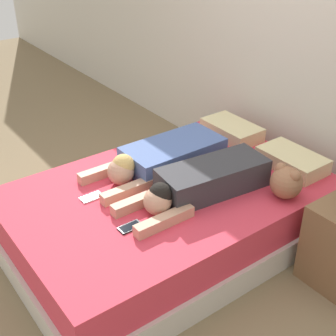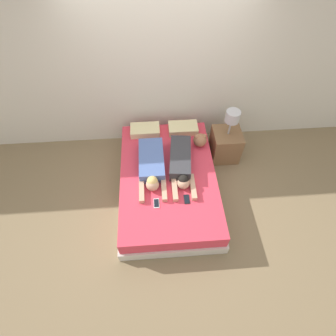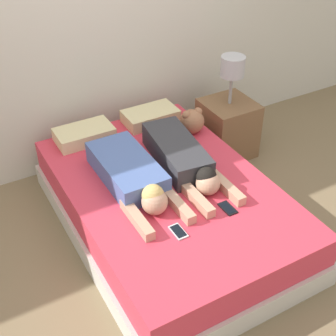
{
  "view_description": "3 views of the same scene",
  "coord_description": "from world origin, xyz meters",
  "px_view_note": "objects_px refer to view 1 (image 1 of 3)",
  "views": [
    {
      "loc": [
        2.14,
        -1.59,
        2.13
      ],
      "look_at": [
        0.0,
        0.0,
        0.58
      ],
      "focal_mm": 50.0,
      "sensor_mm": 36.0,
      "label": 1
    },
    {
      "loc": [
        -0.16,
        -2.24,
        3.56
      ],
      "look_at": [
        0.0,
        0.0,
        0.58
      ],
      "focal_mm": 28.0,
      "sensor_mm": 36.0,
      "label": 2
    },
    {
      "loc": [
        -1.35,
        -2.39,
        2.58
      ],
      "look_at": [
        0.0,
        0.0,
        0.58
      ],
      "focal_mm": 50.0,
      "sensor_mm": 36.0,
      "label": 3
    }
  ],
  "objects_px": {
    "bed": "(168,214)",
    "person_right": "(201,183)",
    "cell_phone_right": "(130,227)",
    "plush_toy": "(286,182)",
    "person_left": "(162,158)",
    "cell_phone_left": "(92,197)",
    "pillow_head_left": "(232,130)",
    "pillow_head_right": "(292,160)"
  },
  "relations": [
    {
      "from": "cell_phone_left",
      "to": "pillow_head_right",
      "type": "bearing_deg",
      "value": 69.53
    },
    {
      "from": "pillow_head_left",
      "to": "person_left",
      "type": "relative_size",
      "value": 0.46
    },
    {
      "from": "pillow_head_right",
      "to": "plush_toy",
      "type": "bearing_deg",
      "value": -55.59
    },
    {
      "from": "pillow_head_left",
      "to": "plush_toy",
      "type": "height_order",
      "value": "plush_toy"
    },
    {
      "from": "person_right",
      "to": "pillow_head_left",
      "type": "bearing_deg",
      "value": 123.97
    },
    {
      "from": "pillow_head_right",
      "to": "cell_phone_right",
      "type": "distance_m",
      "value": 1.33
    },
    {
      "from": "bed",
      "to": "person_left",
      "type": "bearing_deg",
      "value": 153.53
    },
    {
      "from": "person_left",
      "to": "cell_phone_left",
      "type": "relative_size",
      "value": 7.21
    },
    {
      "from": "plush_toy",
      "to": "pillow_head_left",
      "type": "bearing_deg",
      "value": 158.74
    },
    {
      "from": "person_left",
      "to": "person_right",
      "type": "xyz_separation_m",
      "value": [
        0.43,
        -0.0,
        0.01
      ]
    },
    {
      "from": "pillow_head_left",
      "to": "person_left",
      "type": "distance_m",
      "value": 0.77
    },
    {
      "from": "pillow_head_left",
      "to": "plush_toy",
      "type": "relative_size",
      "value": 2.14
    },
    {
      "from": "pillow_head_right",
      "to": "person_right",
      "type": "distance_m",
      "value": 0.78
    },
    {
      "from": "pillow_head_left",
      "to": "cell_phone_right",
      "type": "xyz_separation_m",
      "value": [
        0.54,
        -1.33,
        -0.05
      ]
    },
    {
      "from": "cell_phone_left",
      "to": "cell_phone_right",
      "type": "distance_m",
      "value": 0.42
    },
    {
      "from": "bed",
      "to": "person_right",
      "type": "relative_size",
      "value": 2.01
    },
    {
      "from": "pillow_head_left",
      "to": "plush_toy",
      "type": "xyz_separation_m",
      "value": [
        0.86,
        -0.33,
        0.06
      ]
    },
    {
      "from": "person_right",
      "to": "cell_phone_right",
      "type": "bearing_deg",
      "value": -87.4
    },
    {
      "from": "bed",
      "to": "person_left",
      "type": "relative_size",
      "value": 2.06
    },
    {
      "from": "person_left",
      "to": "cell_phone_left",
      "type": "distance_m",
      "value": 0.6
    },
    {
      "from": "pillow_head_left",
      "to": "cell_phone_right",
      "type": "bearing_deg",
      "value": -67.79
    },
    {
      "from": "person_left",
      "to": "plush_toy",
      "type": "height_order",
      "value": "plush_toy"
    },
    {
      "from": "plush_toy",
      "to": "pillow_head_right",
      "type": "bearing_deg",
      "value": 124.41
    },
    {
      "from": "person_left",
      "to": "person_right",
      "type": "relative_size",
      "value": 0.97
    },
    {
      "from": "pillow_head_left",
      "to": "pillow_head_right",
      "type": "xyz_separation_m",
      "value": [
        0.63,
        0.0,
        0.0
      ]
    },
    {
      "from": "pillow_head_left",
      "to": "cell_phone_left",
      "type": "relative_size",
      "value": 3.29
    },
    {
      "from": "pillow_head_right",
      "to": "person_right",
      "type": "bearing_deg",
      "value": -98.52
    },
    {
      "from": "pillow_head_left",
      "to": "pillow_head_right",
      "type": "relative_size",
      "value": 1.0
    },
    {
      "from": "person_left",
      "to": "cell_phone_left",
      "type": "bearing_deg",
      "value": -86.16
    },
    {
      "from": "person_right",
      "to": "cell_phone_left",
      "type": "xyz_separation_m",
      "value": [
        -0.39,
        -0.59,
        -0.09
      ]
    },
    {
      "from": "person_right",
      "to": "cell_phone_right",
      "type": "xyz_separation_m",
      "value": [
        0.03,
        -0.56,
        -0.09
      ]
    },
    {
      "from": "cell_phone_left",
      "to": "plush_toy",
      "type": "relative_size",
      "value": 0.65
    },
    {
      "from": "person_left",
      "to": "pillow_head_right",
      "type": "bearing_deg",
      "value": 54.43
    },
    {
      "from": "plush_toy",
      "to": "cell_phone_left",
      "type": "bearing_deg",
      "value": -125.72
    },
    {
      "from": "person_right",
      "to": "cell_phone_right",
      "type": "relative_size",
      "value": 7.41
    },
    {
      "from": "person_right",
      "to": "cell_phone_right",
      "type": "height_order",
      "value": "person_right"
    },
    {
      "from": "person_left",
      "to": "bed",
      "type": "bearing_deg",
      "value": -26.47
    },
    {
      "from": "pillow_head_left",
      "to": "person_right",
      "type": "bearing_deg",
      "value": -56.03
    },
    {
      "from": "plush_toy",
      "to": "person_left",
      "type": "bearing_deg",
      "value": -151.0
    },
    {
      "from": "pillow_head_right",
      "to": "cell_phone_left",
      "type": "relative_size",
      "value": 3.29
    },
    {
      "from": "person_right",
      "to": "person_left",
      "type": "bearing_deg",
      "value": 179.89
    },
    {
      "from": "cell_phone_left",
      "to": "plush_toy",
      "type": "xyz_separation_m",
      "value": [
        0.74,
        1.02,
        0.11
      ]
    }
  ]
}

